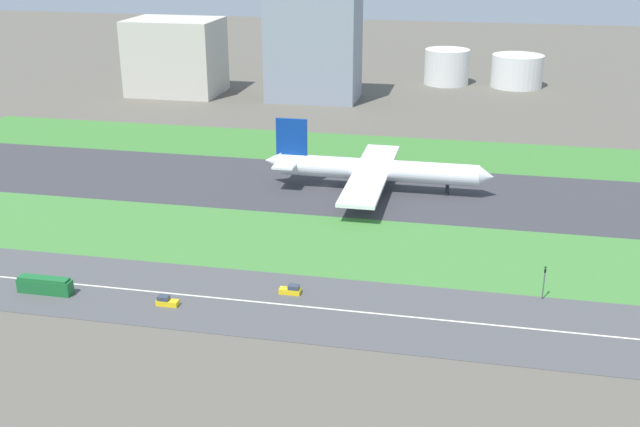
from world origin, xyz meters
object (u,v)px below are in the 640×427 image
object	(u,v)px
bus_0	(45,285)
car_0	(166,301)
airliner	(372,170)
car_3	(291,290)
hangar_building	(314,39)
fuel_tank_west	(447,67)
terminal_building	(176,57)
fuel_tank_centre	(517,71)
traffic_light	(544,281)

from	to	relation	value
bus_0	car_0	world-z (taller)	bus_0
airliner	car_3	bearing A→B (deg)	-95.90
car_3	hangar_building	world-z (taller)	hangar_building
car_3	fuel_tank_west	world-z (taller)	fuel_tank_west
bus_0	car_0	bearing A→B (deg)	-180.00
hangar_building	fuel_tank_west	xyz separation A→B (m)	(53.98, 45.00, -17.61)
airliner	fuel_tank_west	world-z (taller)	airliner
airliner	hangar_building	xyz separation A→B (m)	(-41.59, 114.00, 19.44)
airliner	terminal_building	size ratio (longest dim) A/B	1.68
airliner	car_0	world-z (taller)	airliner
airliner	car_0	distance (m)	83.81
car_0	bus_0	bearing A→B (deg)	0.00
airliner	car_3	distance (m)	68.57
airliner	terminal_building	distance (m)	154.34
hangar_building	car_3	bearing A→B (deg)	-79.25
fuel_tank_west	fuel_tank_centre	world-z (taller)	fuel_tank_west
traffic_light	fuel_tank_centre	world-z (taller)	fuel_tank_centre
traffic_light	hangar_building	distance (m)	194.91
terminal_building	bus_0	bearing A→B (deg)	-76.30
car_3	hangar_building	bearing A→B (deg)	100.75
car_0	fuel_tank_centre	distance (m)	248.57
airliner	fuel_tank_centre	xyz separation A→B (m)	(44.49, 159.00, 1.07)
airliner	car_3	size ratio (longest dim) A/B	14.77
car_3	fuel_tank_centre	xyz separation A→B (m)	(51.52, 227.00, 6.38)
bus_0	traffic_light	world-z (taller)	traffic_light
airliner	terminal_building	xyz separation A→B (m)	(-103.57, 114.00, 9.92)
airliner	bus_0	world-z (taller)	airliner
terminal_building	hangar_building	xyz separation A→B (m)	(61.98, 0.00, 9.53)
traffic_light	airliner	bearing A→B (deg)	125.99
bus_0	terminal_building	size ratio (longest dim) A/B	0.30
fuel_tank_west	fuel_tank_centre	distance (m)	32.11
fuel_tank_centre	bus_0	bearing A→B (deg)	-113.14
car_0	terminal_building	size ratio (longest dim) A/B	0.11
terminal_building	fuel_tank_centre	world-z (taller)	terminal_building
bus_0	car_3	size ratio (longest dim) A/B	2.64
airliner	hangar_building	distance (m)	122.90
airliner	car_3	world-z (taller)	airliner
terminal_building	car_3	bearing A→B (deg)	-62.06
traffic_light	terminal_building	xyz separation A→B (m)	(-147.15, 174.01, 11.86)
fuel_tank_centre	traffic_light	bearing A→B (deg)	-90.24
hangar_building	airliner	bearing A→B (deg)	-69.96
bus_0	fuel_tank_centre	xyz separation A→B (m)	(101.27, 237.00, 5.48)
car_3	car_0	bearing A→B (deg)	-156.66
airliner	fuel_tank_west	bearing A→B (deg)	85.54
hangar_building	car_0	bearing A→B (deg)	-86.60
car_0	fuel_tank_west	world-z (taller)	fuel_tank_west
traffic_light	fuel_tank_centre	size ratio (longest dim) A/B	0.31
car_3	car_0	xyz separation A→B (m)	(-23.17, -10.00, 0.00)
bus_0	terminal_building	bearing A→B (deg)	-76.30
bus_0	traffic_light	bearing A→B (deg)	-169.83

